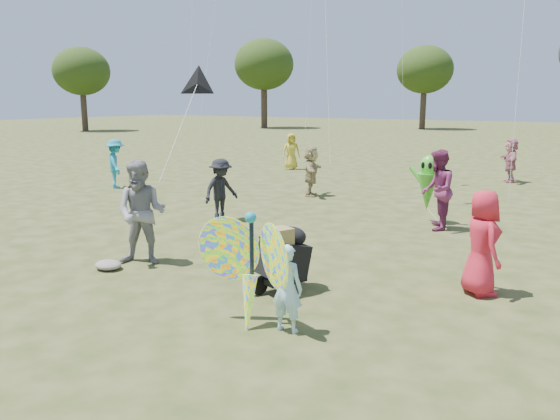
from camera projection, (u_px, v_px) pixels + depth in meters
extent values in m
plane|color=#51592B|center=(241.00, 292.00, 9.00)|extent=(160.00, 160.00, 0.00)
imported|color=#ACE0F4|center=(287.00, 288.00, 7.35)|extent=(0.48, 0.34, 1.23)
imported|color=gray|center=(142.00, 213.00, 10.37)|extent=(1.21, 1.11, 2.00)
ellipsoid|color=gray|center=(108.00, 265.00, 10.18)|extent=(0.53, 0.43, 0.17)
imported|color=red|center=(482.00, 243.00, 8.75)|extent=(0.95, 0.99, 1.71)
imported|color=black|center=(221.00, 190.00, 14.22)|extent=(0.80, 1.15, 1.62)
imported|color=tan|center=(311.00, 171.00, 17.87)|extent=(0.98, 1.59, 1.64)
imported|color=#722650|center=(437.00, 190.00, 13.16)|extent=(0.96, 1.11, 1.95)
imported|color=gold|center=(291.00, 151.00, 24.77)|extent=(0.94, 0.90, 1.63)
imported|color=teal|center=(116.00, 164.00, 19.42)|extent=(1.30, 1.20, 1.75)
imported|color=#AF6475|center=(511.00, 160.00, 20.87)|extent=(1.04, 1.63, 1.68)
cube|color=black|center=(283.00, 259.00, 8.91)|extent=(0.77, 0.97, 0.71)
cube|color=black|center=(283.00, 279.00, 8.98)|extent=(0.66, 0.79, 0.10)
ellipsoid|color=black|center=(291.00, 237.00, 9.05)|extent=(0.51, 0.45, 0.33)
cylinder|color=black|center=(259.00, 286.00, 8.83)|extent=(0.17, 0.29, 0.30)
cylinder|color=black|center=(284.00, 291.00, 8.58)|extent=(0.17, 0.29, 0.30)
cylinder|color=black|center=(297.00, 278.00, 9.37)|extent=(0.14, 0.22, 0.22)
cylinder|color=black|center=(267.00, 240.00, 8.43)|extent=(0.41, 0.21, 0.03)
cube|color=#9C854B|center=(282.00, 236.00, 8.79)|extent=(0.42, 0.39, 0.26)
ellipsoid|color=red|center=(229.00, 249.00, 7.72)|extent=(0.98, 0.71, 1.24)
ellipsoid|color=red|center=(274.00, 257.00, 7.32)|extent=(0.98, 0.71, 1.24)
cylinder|color=black|center=(252.00, 256.00, 7.54)|extent=(0.06, 0.06, 1.00)
cone|color=red|center=(248.00, 307.00, 7.51)|extent=(0.36, 0.49, 0.93)
sphere|color=teal|center=(250.00, 217.00, 7.42)|extent=(0.16, 0.16, 0.16)
cone|color=black|center=(197.00, 84.00, 11.43)|extent=(0.89, 0.62, 0.81)
cylinder|color=silver|center=(180.00, 130.00, 10.78)|extent=(0.50, 1.73, 1.84)
cone|color=green|center=(427.00, 192.00, 13.93)|extent=(0.56, 0.56, 0.95)
ellipsoid|color=green|center=(429.00, 167.00, 13.80)|extent=(0.44, 0.39, 0.57)
ellipsoid|color=black|center=(423.00, 165.00, 13.69)|extent=(0.10, 0.05, 0.17)
ellipsoid|color=black|center=(430.00, 166.00, 13.59)|extent=(0.10, 0.05, 0.17)
cylinder|color=green|center=(417.00, 176.00, 14.01)|extent=(0.43, 0.10, 0.49)
cylinder|color=green|center=(440.00, 177.00, 13.69)|extent=(0.43, 0.10, 0.49)
cylinder|color=silver|center=(435.00, 218.00, 13.72)|extent=(0.61, 0.41, 0.41)
cylinder|color=#3A2D21|center=(264.00, 109.00, 61.59)|extent=(0.70, 0.70, 4.20)
ellipsoid|color=#2B4214|center=(264.00, 64.00, 60.62)|extent=(6.60, 6.60, 5.61)
cylinder|color=#3A2D21|center=(423.00, 112.00, 59.00)|extent=(0.63, 0.63, 3.78)
ellipsoid|color=#2B4214|center=(425.00, 70.00, 58.12)|extent=(5.94, 5.94, 5.05)
cylinder|color=#3A2D21|center=(84.00, 113.00, 55.56)|extent=(0.59, 0.59, 3.57)
ellipsoid|color=#2B4214|center=(81.00, 71.00, 54.73)|extent=(5.61, 5.61, 4.77)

